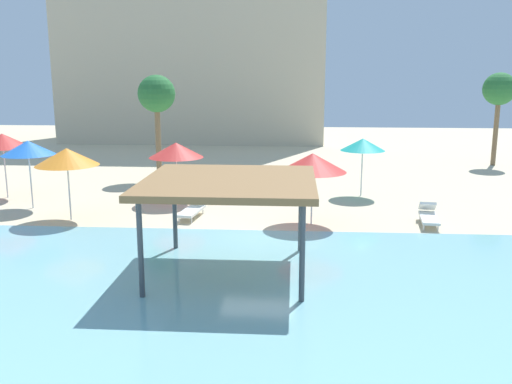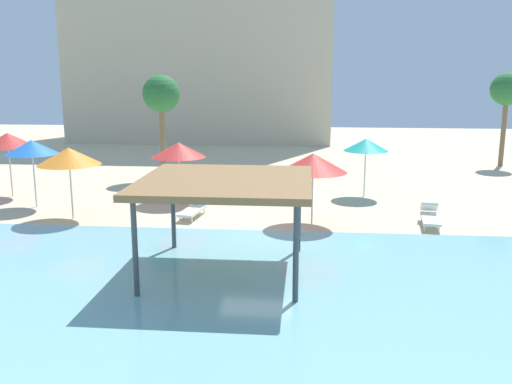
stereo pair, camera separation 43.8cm
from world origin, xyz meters
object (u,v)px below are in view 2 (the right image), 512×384
Objects in this scene: shade_pavilion at (226,184)px; beach_umbrella_red_5 at (313,163)px; palm_tree_0 at (161,96)px; beach_umbrella_red_0 at (179,150)px; beach_umbrella_orange_2 at (69,156)px; beach_umbrella_blue_6 at (32,147)px; beach_umbrella_red_3 at (8,140)px; lounge_chair_0 at (194,208)px; beach_umbrella_teal_4 at (366,145)px; palm_tree_1 at (507,91)px; lounge_chair_1 at (430,216)px.

shade_pavilion reaches higher than beach_umbrella_red_5.
palm_tree_0 is (-7.70, 8.45, 2.01)m from beach_umbrella_red_5.
shade_pavilion is 1.80× the size of beach_umbrella_red_0.
palm_tree_0 is (1.34, 8.47, 1.89)m from beach_umbrella_orange_2.
beach_umbrella_orange_2 is 2.87m from beach_umbrella_blue_6.
palm_tree_0 reaches higher than beach_umbrella_orange_2.
shade_pavilion is 1.62× the size of beach_umbrella_red_3.
lounge_chair_0 is (4.51, 0.75, -2.07)m from beach_umbrella_orange_2.
lounge_chair_0 is at bearing -8.08° from beach_umbrella_blue_6.
beach_umbrella_red_3 is 1.10× the size of beach_umbrella_teal_4.
beach_umbrella_red_3 is 9.54m from lounge_chair_0.
beach_umbrella_red_3 is 13.84m from beach_umbrella_red_5.
beach_umbrella_red_3 is 26.88m from palm_tree_1.
beach_umbrella_orange_2 is 13.48m from lounge_chair_1.
lounge_chair_0 is (-2.14, 5.96, -2.17)m from shade_pavilion.
beach_umbrella_red_3 is at bearing 177.52° from beach_umbrella_red_0.
lounge_chair_1 is at bearing -10.43° from beach_umbrella_red_3.
shade_pavilion is at bearing -37.75° from beach_umbrella_blue_6.
beach_umbrella_red_3 is at bearing -139.16° from palm_tree_0.
beach_umbrella_orange_2 reaches higher than beach_umbrella_red_0.
beach_umbrella_red_3 is 18.09m from lounge_chair_1.
beach_umbrella_teal_4 is 0.48× the size of palm_tree_1.
beach_umbrella_red_0 is 0.99× the size of beach_umbrella_teal_4.
beach_umbrella_orange_2 is 8.78m from palm_tree_0.
palm_tree_0 is (5.68, 4.91, 1.76)m from beach_umbrella_red_3.
shade_pavilion reaches higher than beach_umbrella_teal_4.
beach_umbrella_red_0 is at bearing 111.09° from shade_pavilion.
beach_umbrella_teal_4 is 8.34m from lounge_chair_0.
beach_umbrella_red_0 is at bearing 150.38° from beach_umbrella_red_5.
shade_pavilion is 14.79m from palm_tree_0.
beach_umbrella_orange_2 is 1.05× the size of beach_umbrella_teal_4.
beach_umbrella_blue_6 is 7.20m from lounge_chair_0.
beach_umbrella_orange_2 reaches higher than shade_pavilion.
beach_umbrella_orange_2 is 1.04× the size of beach_umbrella_red_5.
lounge_chair_0 is 9.24m from palm_tree_0.
beach_umbrella_red_0 reaches higher than lounge_chair_1.
beach_umbrella_orange_2 is at bearing -136.44° from beach_umbrella_red_0.
beach_umbrella_red_0 is at bearing -99.30° from lounge_chair_1.
beach_umbrella_red_3 is 7.71m from palm_tree_0.
beach_umbrella_orange_2 is at bearing -98.99° from palm_tree_0.
beach_umbrella_red_0 is at bearing 43.56° from beach_umbrella_orange_2.
beach_umbrella_orange_2 is at bearing -81.59° from lounge_chair_1.
shade_pavilion is at bearing 27.50° from lounge_chair_0.
lounge_chair_0 and lounge_chair_1 have the same top height.
palm_tree_0 reaches higher than beach_umbrella_blue_6.
beach_umbrella_teal_4 is at bearing -134.17° from palm_tree_1.
beach_umbrella_red_3 is at bearing 141.38° from shade_pavilion.
beach_umbrella_red_5 reaches higher than beach_umbrella_red_0.
palm_tree_1 is (8.89, 9.16, 2.08)m from beach_umbrella_teal_4.
shade_pavilion is 0.84× the size of palm_tree_1.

